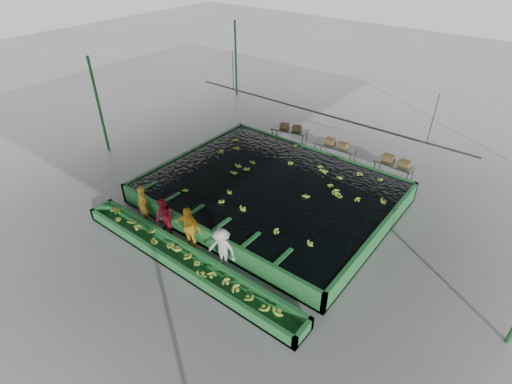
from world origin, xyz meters
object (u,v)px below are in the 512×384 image
Objects in this scene: worker_c at (189,228)px; packing_table_left at (289,137)px; flotation_tank at (270,192)px; box_stack_mid at (336,145)px; worker_a at (143,205)px; box_stack_right at (396,163)px; worker_b at (165,217)px; packing_table_right at (393,171)px; worker_d at (222,249)px; sorting_trough at (185,260)px; box_stack_left at (291,129)px; packing_table_mid at (335,153)px.

packing_table_left is (-1.89, 9.39, -0.48)m from worker_c.
box_stack_mid is at bearing 83.34° from flotation_tank.
box_stack_right is (6.69, 9.45, -0.01)m from worker_a.
worker_b reaches higher than box_stack_mid.
worker_a is 0.92× the size of packing_table_right.
packing_table_left is at bearing 93.49° from worker_c.
worker_a is at bearing -125.29° from box_stack_right.
worker_b is at bearing -105.02° from box_stack_mid.
packing_table_right is 1.55× the size of box_stack_mid.
flotation_tank is 5.63m from packing_table_left.
box_stack_right is at bearing 67.03° from worker_d.
packing_table_left is (-2.42, 10.19, 0.20)m from sorting_trough.
sorting_trough is 9.95m from box_stack_mid.
worker_c is 9.60m from box_stack_left.
worker_c is 9.59m from packing_table_left.
worker_a is at bearing -111.97° from packing_table_mid.
packing_table_mid is (2.94, -0.25, 0.04)m from packing_table_left.
packing_table_mid is (0.52, 4.84, 0.03)m from flotation_tank.
packing_table_right is at bearing 55.34° from flotation_tank.
worker_d is 0.91× the size of packing_table_right.
box_stack_mid reaches higher than packing_table_mid.
box_stack_right is (4.06, 9.45, -0.10)m from worker_c.
worker_c is 9.17m from box_stack_mid.
worker_d is (4.24, 0.00, -0.00)m from worker_a.
box_stack_left is at bearing 93.38° from worker_a.
worker_c is at bearing -96.88° from box_stack_mid.
flotation_tank is 5.10m from sorting_trough.
worker_b reaches higher than packing_table_left.
sorting_trough is (0.00, -5.10, -0.20)m from flotation_tank.
flotation_tank is at bearing 90.00° from sorting_trough.
flotation_tank is 6.17m from packing_table_right.
sorting_trough is 7.67× the size of box_stack_right.
worker_c is at bearing 123.87° from sorting_trough.
worker_b is 0.96× the size of worker_d.
flotation_tank is at bearing -96.66° from box_stack_mid.
worker_a reaches higher than sorting_trough.
worker_a is 9.42m from packing_table_left.
worker_a is 11.51m from packing_table_right.
worker_d reaches higher than box_stack_mid.
box_stack_mid is at bearing 75.25° from worker_c.
worker_c is (1.35, 0.00, 0.13)m from worker_b.
worker_a is 1.05× the size of worker_b.
packing_table_left is at bearing 179.87° from packing_table_right.
packing_table_left is 1.66× the size of box_stack_left.
worker_a is at bearing 172.13° from worker_c.
box_stack_left is (0.04, 0.03, 0.45)m from packing_table_left.
flotation_tank is at bearing -124.66° from packing_table_right.
packing_table_mid is (-0.56, 9.14, -0.35)m from worker_d.
worker_a is 4.24m from worker_d.
flotation_tank is 8.52× the size of box_stack_mid.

